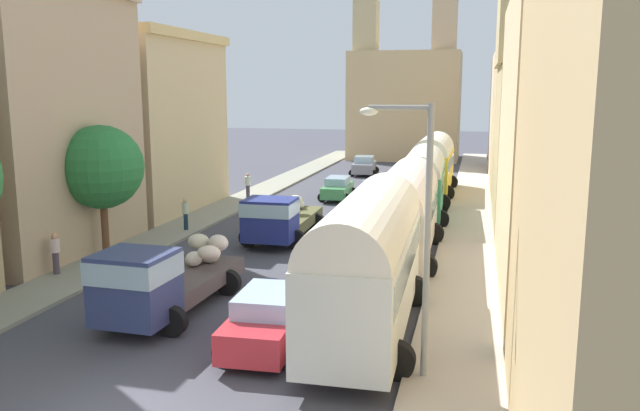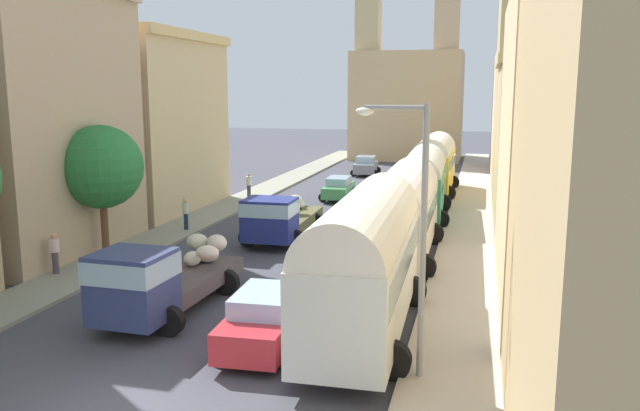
% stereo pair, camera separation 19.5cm
% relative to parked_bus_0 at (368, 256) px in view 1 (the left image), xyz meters
% --- Properties ---
extents(ground_plane, '(154.00, 154.00, 0.00)m').
position_rel_parked_bus_0_xyz_m(ground_plane, '(-4.60, 20.50, -2.38)').
color(ground_plane, '#41414B').
extents(sidewalk_left, '(2.50, 70.00, 0.14)m').
position_rel_parked_bus_0_xyz_m(sidewalk_left, '(-11.85, 20.50, -2.31)').
color(sidewalk_left, gray).
rests_on(sidewalk_left, ground).
extents(sidewalk_right, '(2.50, 70.00, 0.14)m').
position_rel_parked_bus_0_xyz_m(sidewalk_right, '(2.65, 20.50, -2.31)').
color(sidewalk_right, '#B4AA9D').
rests_on(sidewalk_right, ground).
extents(building_left_1, '(5.71, 9.31, 11.97)m').
position_rel_parked_bus_0_xyz_m(building_left_1, '(-15.69, 6.22, 3.64)').
color(building_left_1, tan).
rests_on(building_left_1, ground).
extents(building_left_2, '(6.33, 10.37, 10.44)m').
position_rel_parked_bus_0_xyz_m(building_left_2, '(-15.98, 16.71, 2.87)').
color(building_left_2, '#D2B587').
rests_on(building_left_2, ground).
extents(building_right_1, '(5.44, 12.81, 10.46)m').
position_rel_parked_bus_0_xyz_m(building_right_1, '(6.62, 5.92, 2.85)').
color(building_right_1, beige).
rests_on(building_right_1, ground).
extents(building_right_2, '(4.61, 9.13, 8.82)m').
position_rel_parked_bus_0_xyz_m(building_right_2, '(6.00, 17.41, 2.05)').
color(building_right_2, tan).
rests_on(building_right_2, ground).
extents(building_right_3, '(5.77, 9.46, 13.99)m').
position_rel_parked_bus_0_xyz_m(building_right_3, '(6.79, 26.94, 4.62)').
color(building_right_3, tan).
rests_on(building_right_3, ground).
extents(building_right_4, '(5.39, 14.12, 10.00)m').
position_rel_parked_bus_0_xyz_m(building_right_4, '(6.59, 39.39, 2.62)').
color(building_right_4, beige).
rests_on(building_right_4, ground).
extents(distant_church, '(11.13, 7.83, 18.25)m').
position_rel_parked_bus_0_xyz_m(distant_church, '(-4.60, 49.76, 3.81)').
color(distant_church, tan).
rests_on(distant_church, ground).
extents(parked_bus_0, '(3.42, 9.39, 4.28)m').
position_rel_parked_bus_0_xyz_m(parked_bus_0, '(0.00, 0.00, 0.00)').
color(parked_bus_0, silver).
rests_on(parked_bus_0, ground).
extents(parked_bus_1, '(3.37, 9.57, 3.96)m').
position_rel_parked_bus_0_xyz_m(parked_bus_1, '(0.00, 9.00, -0.20)').
color(parked_bus_1, beige).
rests_on(parked_bus_1, ground).
extents(parked_bus_2, '(3.37, 8.38, 3.92)m').
position_rel_parked_bus_0_xyz_m(parked_bus_2, '(0.00, 18.00, -0.21)').
color(parked_bus_2, '#2F8B64').
rests_on(parked_bus_2, ground).
extents(parked_bus_3, '(3.31, 8.31, 4.11)m').
position_rel_parked_bus_0_xyz_m(parked_bus_3, '(-0.00, 27.00, -0.11)').
color(parked_bus_3, yellow).
rests_on(parked_bus_3, ground).
extents(cargo_truck_0, '(3.15, 6.85, 2.52)m').
position_rel_parked_bus_0_xyz_m(cargo_truck_0, '(-6.54, -0.31, -1.08)').
color(cargo_truck_0, navy).
rests_on(cargo_truck_0, ground).
extents(cargo_truck_1, '(3.22, 6.91, 2.34)m').
position_rel_parked_bus_0_xyz_m(cargo_truck_1, '(-6.04, 10.54, -1.17)').
color(cargo_truck_1, navy).
rests_on(cargo_truck_1, ground).
extents(car_0, '(2.28, 4.37, 1.47)m').
position_rel_parked_bus_0_xyz_m(car_0, '(-5.96, 23.29, -1.63)').
color(car_0, '#469351').
rests_on(car_0, ground).
extents(car_1, '(2.50, 3.95, 1.62)m').
position_rel_parked_bus_0_xyz_m(car_1, '(-6.37, 35.80, -1.57)').
color(car_1, gray).
rests_on(car_1, ground).
extents(car_2, '(2.49, 4.43, 1.64)m').
position_rel_parked_bus_0_xyz_m(car_2, '(-2.52, -1.67, -1.56)').
color(car_2, red).
rests_on(car_2, ground).
extents(car_3, '(2.42, 3.67, 1.50)m').
position_rel_parked_bus_0_xyz_m(car_3, '(-2.59, 14.12, -1.63)').
color(car_3, white).
rests_on(car_3, ground).
extents(car_4, '(2.40, 4.11, 1.65)m').
position_rel_parked_bus_0_xyz_m(car_4, '(-3.05, 21.53, -1.56)').
color(car_4, silver).
rests_on(car_4, ground).
extents(pedestrian_0, '(0.54, 0.54, 1.77)m').
position_rel_parked_bus_0_xyz_m(pedestrian_0, '(-11.61, 21.49, -1.38)').
color(pedestrian_0, '#443C47').
rests_on(pedestrian_0, ground).
extents(pedestrian_1, '(0.50, 0.50, 1.75)m').
position_rel_parked_bus_0_xyz_m(pedestrian_1, '(-12.69, 2.92, -1.38)').
color(pedestrian_1, '#4D404E').
rests_on(pedestrian_1, ground).
extents(pedestrian_3, '(0.47, 0.47, 1.77)m').
position_rel_parked_bus_0_xyz_m(pedestrian_3, '(-11.31, 11.51, -1.37)').
color(pedestrian_3, '#183044').
rests_on(pedestrian_3, ground).
extents(streetlamp_near, '(1.77, 0.28, 6.87)m').
position_rel_parked_bus_0_xyz_m(streetlamp_near, '(1.67, -2.78, 1.70)').
color(streetlamp_near, gray).
rests_on(streetlamp_near, ground).
extents(roadside_tree_1, '(3.56, 3.56, 5.72)m').
position_rel_parked_bus_0_xyz_m(roadside_tree_1, '(-12.50, 6.10, 1.55)').
color(roadside_tree_1, brown).
rests_on(roadside_tree_1, ground).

